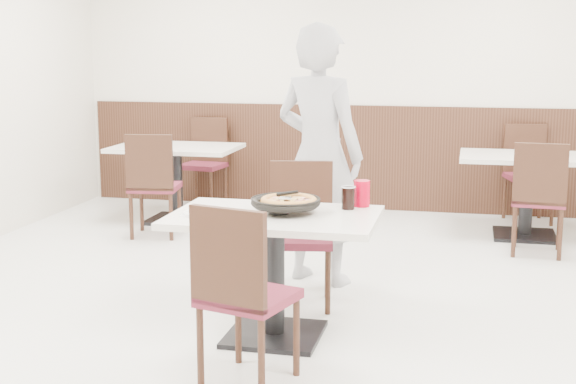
% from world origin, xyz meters
% --- Properties ---
extents(floor, '(7.00, 7.00, 0.00)m').
position_xyz_m(floor, '(0.00, 0.00, 0.00)').
color(floor, beige).
rests_on(floor, ground).
extents(wall_back, '(6.00, 0.04, 2.80)m').
position_xyz_m(wall_back, '(0.00, 3.50, 1.40)').
color(wall_back, beige).
rests_on(wall_back, floor).
extents(wainscot_back, '(5.90, 0.03, 1.10)m').
position_xyz_m(wainscot_back, '(0.00, 3.48, 0.55)').
color(wainscot_back, black).
rests_on(wainscot_back, floor).
extents(main_table, '(1.24, 0.86, 0.75)m').
position_xyz_m(main_table, '(0.06, -0.44, 0.38)').
color(main_table, silver).
rests_on(main_table, floor).
extents(chair_near, '(0.52, 0.52, 0.95)m').
position_xyz_m(chair_near, '(0.08, -1.10, 0.47)').
color(chair_near, black).
rests_on(chair_near, floor).
extents(chair_far, '(0.49, 0.49, 0.95)m').
position_xyz_m(chair_far, '(0.09, 0.17, 0.47)').
color(chair_far, black).
rests_on(chair_far, floor).
extents(trivet, '(0.12, 0.12, 0.04)m').
position_xyz_m(trivet, '(0.08, -0.42, 0.77)').
color(trivet, black).
rests_on(trivet, main_table).
extents(pizza_pan, '(0.38, 0.38, 0.01)m').
position_xyz_m(pizza_pan, '(0.12, -0.40, 0.79)').
color(pizza_pan, black).
rests_on(pizza_pan, trivet).
extents(pizza, '(0.35, 0.35, 0.02)m').
position_xyz_m(pizza, '(0.14, -0.41, 0.81)').
color(pizza, gold).
rests_on(pizza, pizza_pan).
extents(pizza_server, '(0.08, 0.10, 0.00)m').
position_xyz_m(pizza_server, '(0.12, -0.42, 0.84)').
color(pizza_server, silver).
rests_on(pizza_server, pizza).
extents(napkin, '(0.17, 0.17, 0.00)m').
position_xyz_m(napkin, '(-0.38, -0.56, 0.75)').
color(napkin, silver).
rests_on(napkin, main_table).
extents(side_plate, '(0.18, 0.18, 0.01)m').
position_xyz_m(side_plate, '(-0.37, -0.56, 0.76)').
color(side_plate, white).
rests_on(side_plate, napkin).
extents(fork, '(0.05, 0.15, 0.00)m').
position_xyz_m(fork, '(-0.30, -0.57, 0.77)').
color(fork, silver).
rests_on(fork, side_plate).
extents(cola_glass, '(0.08, 0.08, 0.13)m').
position_xyz_m(cola_glass, '(0.46, -0.20, 0.81)').
color(cola_glass, black).
rests_on(cola_glass, main_table).
extents(red_cup, '(0.10, 0.10, 0.16)m').
position_xyz_m(red_cup, '(0.53, -0.10, 0.83)').
color(red_cup, '#AA0019').
rests_on(red_cup, main_table).
extents(diner_person, '(0.80, 0.65, 1.88)m').
position_xyz_m(diner_person, '(0.10, 0.76, 0.94)').
color(diner_person, '#B2B2B7').
rests_on(diner_person, floor).
extents(bg_table_left, '(1.25, 0.88, 0.75)m').
position_xyz_m(bg_table_left, '(-1.65, 2.47, 0.38)').
color(bg_table_left, silver).
rests_on(bg_table_left, floor).
extents(bg_chair_left_near, '(0.48, 0.48, 0.95)m').
position_xyz_m(bg_chair_left_near, '(-1.62, 1.84, 0.47)').
color(bg_chair_left_near, black).
rests_on(bg_chair_left_near, floor).
extents(bg_chair_left_far, '(0.47, 0.47, 0.95)m').
position_xyz_m(bg_chair_left_far, '(-1.62, 3.18, 0.47)').
color(bg_chair_left_far, black).
rests_on(bg_chair_left_far, floor).
extents(bg_table_right, '(1.27, 0.91, 0.75)m').
position_xyz_m(bg_table_right, '(1.68, 2.54, 0.38)').
color(bg_table_right, silver).
rests_on(bg_table_right, floor).
extents(bg_chair_right_near, '(0.45, 0.45, 0.95)m').
position_xyz_m(bg_chair_right_near, '(1.73, 1.94, 0.47)').
color(bg_chair_right_near, black).
rests_on(bg_chair_right_near, floor).
extents(bg_chair_right_far, '(0.51, 0.51, 0.95)m').
position_xyz_m(bg_chair_right_far, '(1.74, 3.18, 0.47)').
color(bg_chair_right_far, black).
rests_on(bg_chair_right_far, floor).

